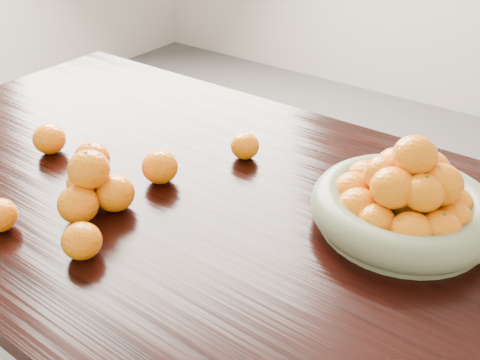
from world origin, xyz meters
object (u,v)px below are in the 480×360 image
Objects in this scene: loose_orange_0 at (92,159)px; fruit_bowl at (404,201)px; dining_table at (234,237)px; orange_pyramid at (92,187)px.

fruit_bowl is at bearing 19.45° from loose_orange_0.
loose_orange_0 is at bearing -160.55° from fruit_bowl.
fruit_bowl reaches higher than loose_orange_0.
loose_orange_0 is at bearing -164.79° from dining_table.
loose_orange_0 reaches higher than dining_table.
dining_table is at bearing 15.21° from loose_orange_0.
dining_table is 0.32m from orange_pyramid.
dining_table is at bearing 40.36° from orange_pyramid.
fruit_bowl is 0.62m from orange_pyramid.
orange_pyramid is (-0.53, -0.32, -0.00)m from fruit_bowl.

